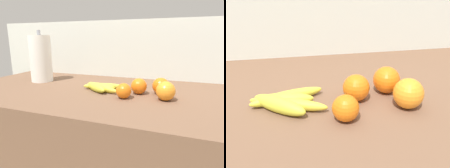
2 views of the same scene
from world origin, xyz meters
The scene contains 6 objects.
wall_back centered at (0.00, 0.39, 0.65)m, with size 2.39×0.06×1.30m, color silver.
banana_bunch centered at (-0.22, -0.01, 0.94)m, with size 0.21×0.16×0.04m.
orange_back_right centered at (0.08, 0.03, 0.96)m, with size 0.08×0.08×0.08m, color orange.
orange_center centered at (-0.02, 0.00, 0.96)m, with size 0.07×0.07×0.07m, color orange.
orange_far_right centered at (-0.07, -0.09, 0.96)m, with size 0.07×0.07×0.07m, color orange.
orange_back_left centered at (0.11, -0.06, 0.96)m, with size 0.08×0.08×0.08m, color orange.
Camera 2 is at (-0.17, -0.62, 1.30)m, focal length 42.04 mm.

